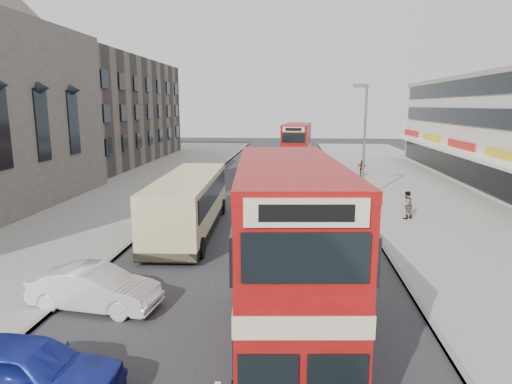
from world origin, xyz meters
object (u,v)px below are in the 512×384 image
at_px(car_right_a, 340,195).
at_px(bus_main, 288,259).
at_px(bus_second, 297,149).
at_px(car_left_near, 27,370).
at_px(cyclist, 318,193).
at_px(coach, 189,202).
at_px(car_right_b, 330,180).
at_px(car_left_front, 95,288).
at_px(car_right_c, 321,167).
at_px(street_lamp, 364,134).
at_px(pedestrian_far, 362,168).
at_px(pedestrian_near, 407,205).

bearing_deg(car_right_a, bus_main, -15.74).
distance_m(bus_second, car_right_a, 13.64).
xyz_separation_m(car_left_near, cyclist, (7.77, 21.40, 0.00)).
bearing_deg(coach, car_right_b, 55.08).
bearing_deg(car_left_front, car_right_c, -9.37).
bearing_deg(car_left_front, bus_second, -5.26).
distance_m(car_right_b, car_right_c, 7.81).
distance_m(street_lamp, pedestrian_far, 11.82).
bearing_deg(car_left_front, pedestrian_far, -16.93).
height_order(car_left_front, pedestrian_far, pedestrian_far).
relative_size(car_right_b, pedestrian_far, 3.20).
distance_m(car_left_near, pedestrian_far, 35.32).
bearing_deg(pedestrian_near, bus_main, 31.90).
xyz_separation_m(bus_main, car_left_front, (-6.43, 2.11, -1.98)).
bearing_deg(pedestrian_near, car_right_b, -103.48).
bearing_deg(cyclist, car_right_b, 78.65).
xyz_separation_m(bus_second, car_right_a, (2.92, -13.18, -1.91)).
relative_size(street_lamp, bus_main, 0.87).
distance_m(street_lamp, car_left_near, 24.84).
xyz_separation_m(bus_second, car_left_near, (-6.35, -34.65, -1.77)).
xyz_separation_m(coach, car_right_a, (8.75, 7.63, -1.06)).
height_order(bus_main, coach, bus_main).
bearing_deg(coach, pedestrian_far, 55.79).
bearing_deg(car_left_near, bus_main, -63.55).
relative_size(bus_second, car_left_near, 2.01).
height_order(coach, car_right_c, coach).
xyz_separation_m(street_lamp, coach, (-10.25, -8.19, -3.11)).
height_order(street_lamp, cyclist, street_lamp).
relative_size(car_right_a, pedestrian_near, 2.51).
xyz_separation_m(car_left_front, cyclist, (8.30, 16.73, 0.04)).
height_order(bus_second, car_right_c, bus_second).
xyz_separation_m(coach, car_right_b, (8.56, 13.40, -0.98)).
bearing_deg(street_lamp, car_left_near, -116.06).
relative_size(car_right_b, car_right_c, 1.13).
bearing_deg(coach, bus_second, 71.98).
relative_size(bus_main, cyclist, 4.19).
xyz_separation_m(bus_main, car_right_a, (3.37, 18.90, -2.09)).
relative_size(street_lamp, cyclist, 3.63).
xyz_separation_m(bus_second, car_right_c, (2.42, 0.39, -1.77)).
relative_size(car_left_near, cyclist, 1.97).
bearing_deg(pedestrian_far, pedestrian_near, -96.62).
relative_size(street_lamp, car_right_a, 1.93).
height_order(car_left_near, cyclist, cyclist).
bearing_deg(bus_second, street_lamp, 114.38).
bearing_deg(car_left_front, bus_main, -100.47).
bearing_deg(street_lamp, bus_main, -104.04).
relative_size(car_right_c, pedestrian_near, 2.61).
distance_m(bus_main, coach, 12.53).
distance_m(coach, car_right_a, 11.66).
xyz_separation_m(car_right_a, car_right_b, (-0.19, 5.77, 0.08)).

